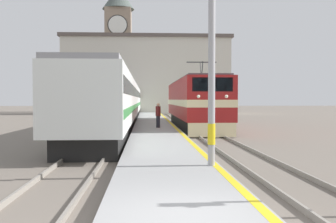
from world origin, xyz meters
TOP-DOWN VIEW (x-y plane):
  - ground_plane at (0.00, 30.00)m, footprint 200.00×200.00m
  - platform at (0.00, 25.00)m, footprint 2.97×140.00m
  - rail_track_near at (3.12, 25.00)m, footprint 2.84×140.00m
  - rail_track_far at (-2.87, 25.00)m, footprint 2.84×140.00m
  - locomotive_train at (3.12, 24.63)m, footprint 2.92×17.85m
  - passenger_train at (-2.87, 28.97)m, footprint 2.92×44.48m
  - catenary_mast at (1.30, 4.85)m, footprint 2.21×0.22m
  - person_on_platform at (0.17, 19.96)m, footprint 0.34×0.34m
  - clock_tower at (-5.43, 64.18)m, footprint 5.62×5.62m
  - station_building at (-0.49, 54.88)m, footprint 25.58×7.94m

SIDE VIEW (x-z plane):
  - ground_plane at x=0.00m, z-range 0.00..0.00m
  - rail_track_near at x=3.12m, z-range -0.05..0.11m
  - rail_track_far at x=-2.87m, z-range -0.05..0.11m
  - platform at x=0.00m, z-range 0.00..0.35m
  - person_on_platform at x=0.17m, z-range 0.38..2.03m
  - locomotive_train at x=3.12m, z-range -0.44..4.34m
  - passenger_train at x=-2.87m, z-range 0.15..3.92m
  - catenary_mast at x=1.30m, z-range 0.42..9.36m
  - station_building at x=-0.49m, z-range 0.03..11.89m
  - clock_tower at x=-5.43m, z-range 0.86..23.09m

